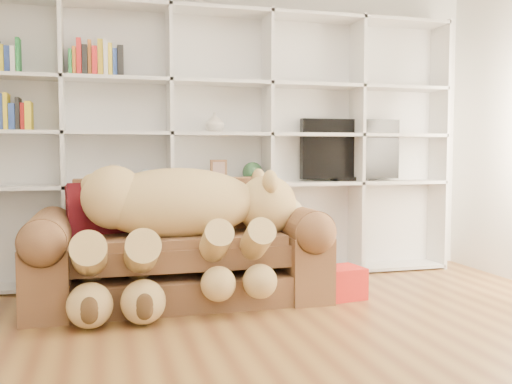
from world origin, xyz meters
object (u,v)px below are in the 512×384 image
object	(u,v)px
teddy_bear	(181,217)
sofa	(179,255)
gift_box	(342,282)
tv	(350,151)

from	to	relation	value
teddy_bear	sofa	bearing A→B (deg)	96.72
sofa	gift_box	xyz separation A→B (m)	(1.23, -0.29, -0.23)
teddy_bear	gift_box	size ratio (longest dim) A/B	5.83
sofa	tv	size ratio (longest dim) A/B	2.22
sofa	teddy_bear	size ratio (longest dim) A/B	1.23
gift_box	sofa	bearing A→B (deg)	166.73
teddy_bear	gift_box	bearing A→B (deg)	3.50
teddy_bear	gift_box	world-z (taller)	teddy_bear
teddy_bear	tv	world-z (taller)	tv
tv	sofa	bearing A→B (deg)	-158.62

